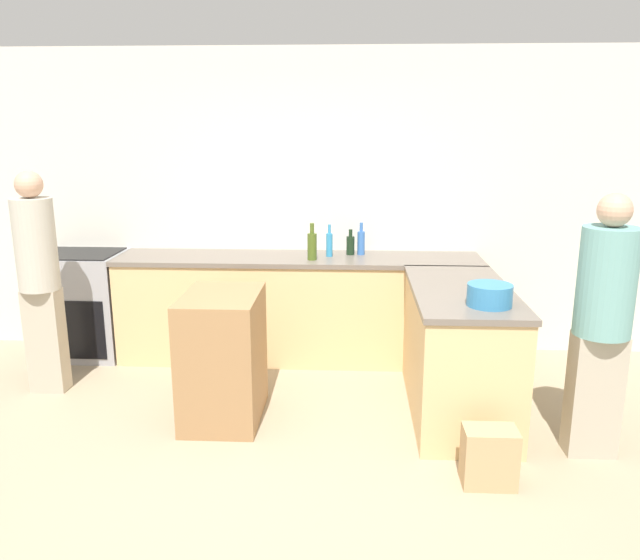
% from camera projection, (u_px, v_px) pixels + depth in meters
% --- Properties ---
extents(ground_plane, '(14.00, 14.00, 0.00)m').
position_uv_depth(ground_plane, '(268.00, 490.00, 3.58)').
color(ground_plane, tan).
extents(wall_back, '(8.00, 0.06, 2.70)m').
position_uv_depth(wall_back, '(301.00, 204.00, 5.63)').
color(wall_back, silver).
rests_on(wall_back, ground_plane).
extents(counter_back, '(3.16, 0.63, 0.93)m').
position_uv_depth(counter_back, '(299.00, 308.00, 5.52)').
color(counter_back, '#D6B27A').
rests_on(counter_back, ground_plane).
extents(counter_peninsula, '(0.69, 1.46, 0.93)m').
position_uv_depth(counter_peninsula, '(458.00, 351.00, 4.47)').
color(counter_peninsula, '#D6B27A').
rests_on(counter_peninsula, ground_plane).
extents(range_oven, '(0.74, 0.61, 0.94)m').
position_uv_depth(range_oven, '(83.00, 304.00, 5.62)').
color(range_oven, '#99999E').
rests_on(range_oven, ground_plane).
extents(island_table, '(0.52, 0.73, 0.91)m').
position_uv_depth(island_table, '(223.00, 357.00, 4.38)').
color(island_table, '#997047').
rests_on(island_table, ground_plane).
extents(mixing_bowl, '(0.28, 0.28, 0.14)m').
position_uv_depth(mixing_bowl, '(490.00, 295.00, 3.93)').
color(mixing_bowl, teal).
rests_on(mixing_bowl, counter_peninsula).
extents(olive_oil_bottle, '(0.08, 0.08, 0.31)m').
position_uv_depth(olive_oil_bottle, '(312.00, 245.00, 5.25)').
color(olive_oil_bottle, '#475B1E').
rests_on(olive_oil_bottle, counter_back).
extents(wine_bottle_dark, '(0.07, 0.07, 0.22)m').
position_uv_depth(wine_bottle_dark, '(350.00, 245.00, 5.47)').
color(wine_bottle_dark, black).
rests_on(wine_bottle_dark, counter_back).
extents(water_bottle_blue, '(0.07, 0.07, 0.28)m').
position_uv_depth(water_bottle_blue, '(361.00, 242.00, 5.47)').
color(water_bottle_blue, '#386BB7').
rests_on(water_bottle_blue, counter_back).
extents(dish_soap_bottle, '(0.06, 0.06, 0.28)m').
position_uv_depth(dish_soap_bottle, '(329.00, 244.00, 5.39)').
color(dish_soap_bottle, '#338CBF').
rests_on(dish_soap_bottle, counter_back).
extents(person_by_range, '(0.30, 0.30, 1.72)m').
position_uv_depth(person_by_range, '(39.00, 274.00, 4.72)').
color(person_by_range, '#ADA38E').
rests_on(person_by_range, ground_plane).
extents(person_at_peninsula, '(0.34, 0.34, 1.66)m').
position_uv_depth(person_at_peninsula, '(602.00, 318.00, 3.79)').
color(person_at_peninsula, '#ADA38E').
rests_on(person_at_peninsula, ground_plane).
extents(paper_bag, '(0.31, 0.20, 0.35)m').
position_uv_depth(paper_bag, '(489.00, 457.00, 3.61)').
color(paper_bag, tan).
rests_on(paper_bag, ground_plane).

